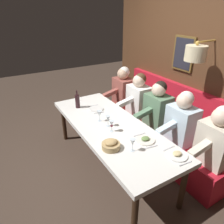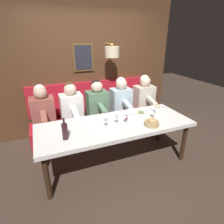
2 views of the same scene
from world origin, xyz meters
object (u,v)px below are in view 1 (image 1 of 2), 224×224
(dining_table, at_px, (111,129))
(diner_near, at_px, (182,120))
(diner_farthest, at_px, (123,88))
(wine_glass_0, at_px, (108,119))
(diner_far, at_px, (139,97))
(bread_bowl, at_px, (111,145))
(diner_middle, at_px, (158,107))
(wine_glass_2, at_px, (133,142))
(wine_glass_3, at_px, (99,114))
(wine_bottle, at_px, (77,101))
(wine_glass_1, at_px, (112,124))
(diner_nearest, at_px, (216,138))

(dining_table, xyz_separation_m, diner_near, (0.88, -0.49, 0.14))
(diner_farthest, height_order, wine_glass_0, diner_farthest)
(diner_far, bearing_deg, diner_farthest, 90.00)
(diner_far, height_order, wine_glass_0, diner_far)
(bread_bowl, bearing_deg, diner_middle, 22.84)
(diner_far, height_order, wine_glass_2, diner_far)
(diner_far, xyz_separation_m, wine_glass_3, (-0.96, -0.32, 0.04))
(wine_glass_3, height_order, wine_bottle, wine_bottle)
(diner_far, bearing_deg, diner_near, -90.00)
(wine_glass_0, xyz_separation_m, bread_bowl, (-0.23, -0.47, -0.07))
(dining_table, bearing_deg, wine_glass_3, 111.43)
(wine_glass_0, distance_m, bread_bowl, 0.53)
(diner_middle, distance_m, wine_bottle, 1.31)
(wine_glass_3, bearing_deg, dining_table, -68.57)
(wine_glass_1, relative_size, wine_glass_3, 1.00)
(diner_near, height_order, wine_glass_2, diner_near)
(diner_nearest, bearing_deg, diner_middle, 90.00)
(diner_farthest, bearing_deg, diner_middle, -90.00)
(diner_middle, xyz_separation_m, diner_far, (0.00, 0.50, 0.00))
(diner_nearest, height_order, wine_glass_0, diner_nearest)
(diner_nearest, relative_size, diner_near, 1.00)
(dining_table, height_order, diner_near, diner_near)
(wine_glass_0, xyz_separation_m, wine_glass_1, (-0.03, -0.15, -0.00))
(wine_bottle, bearing_deg, wine_glass_1, -83.89)
(wine_glass_0, bearing_deg, wine_glass_2, -93.48)
(diner_far, height_order, wine_bottle, diner_far)
(dining_table, xyz_separation_m, bread_bowl, (-0.27, -0.47, 0.11))
(diner_middle, height_order, wine_glass_3, diner_middle)
(wine_glass_0, height_order, bread_bowl, wine_glass_0)
(diner_far, height_order, bread_bowl, diner_far)
(diner_near, relative_size, diner_far, 1.00)
(wine_glass_1, bearing_deg, diner_far, 34.80)
(wine_glass_3, xyz_separation_m, wine_bottle, (-0.10, 0.60, -0.00))
(bread_bowl, bearing_deg, wine_glass_3, 73.60)
(diner_near, xyz_separation_m, wine_glass_3, (-0.96, 0.68, 0.04))
(wine_glass_1, bearing_deg, wine_bottle, 96.11)
(diner_far, xyz_separation_m, wine_bottle, (-1.05, 0.28, 0.04))
(dining_table, xyz_separation_m, diner_nearest, (0.88, -1.04, 0.14))
(diner_nearest, distance_m, diner_farthest, 2.06)
(wine_glass_2, bearing_deg, bread_bowl, 138.20)
(dining_table, relative_size, diner_nearest, 3.02)
(diner_far, height_order, diner_farthest, same)
(diner_middle, distance_m, diner_far, 0.50)
(dining_table, distance_m, diner_middle, 0.89)
(diner_farthest, xyz_separation_m, bread_bowl, (-1.15, -1.49, -0.03))
(diner_farthest, relative_size, bread_bowl, 3.60)
(wine_glass_2, distance_m, bread_bowl, 0.26)
(wine_glass_3, bearing_deg, wine_bottle, 98.98)
(dining_table, bearing_deg, wine_glass_2, -97.05)
(diner_middle, bearing_deg, wine_glass_3, 169.58)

